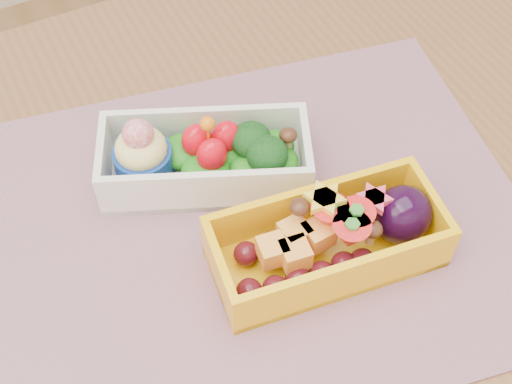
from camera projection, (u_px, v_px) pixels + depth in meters
name	position (u px, v px, depth m)	size (l,w,h in m)	color
table	(242.00, 316.00, 0.67)	(1.20, 0.80, 0.75)	brown
placemat	(251.00, 225.00, 0.62)	(0.50, 0.38, 0.00)	gray
bento_white	(204.00, 158.00, 0.63)	(0.21, 0.15, 0.08)	silver
bento_yellow	(332.00, 239.00, 0.57)	(0.20, 0.11, 0.07)	#FFB90D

